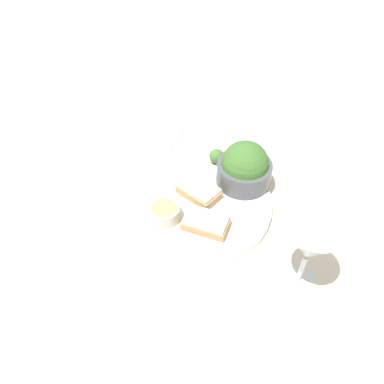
{
  "coord_description": "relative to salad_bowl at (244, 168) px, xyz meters",
  "views": [
    {
      "loc": [
        0.25,
        -0.47,
        0.57
      ],
      "look_at": [
        0.0,
        0.0,
        0.03
      ],
      "focal_mm": 35.0,
      "sensor_mm": 36.0,
      "label": 1
    }
  ],
  "objects": [
    {
      "name": "ground_plane",
      "position": [
        -0.07,
        -0.1,
        -0.05
      ],
      "size": [
        4.0,
        4.0,
        0.0
      ],
      "primitive_type": "plane",
      "color": "beige"
    },
    {
      "name": "wine_glass",
      "position": [
        0.17,
        -0.17,
        0.05
      ],
      "size": [
        0.09,
        0.09,
        0.14
      ],
      "color": "silver",
      "rests_on": "ground_plane"
    },
    {
      "name": "fork",
      "position": [
        -0.34,
        -0.16,
        -0.05
      ],
      "size": [
        0.17,
        0.07,
        0.01
      ],
      "color": "silver",
      "rests_on": "ground_plane"
    },
    {
      "name": "garnish",
      "position": [
        -0.08,
        0.03,
        -0.02
      ],
      "size": [
        0.03,
        0.03,
        0.03
      ],
      "color": "#477533",
      "rests_on": "dinner_plate"
    },
    {
      "name": "sauce_ramekin",
      "position": [
        -0.09,
        -0.17,
        -0.02
      ],
      "size": [
        0.06,
        0.06,
        0.03
      ],
      "color": "beige",
      "rests_on": "dinner_plate"
    },
    {
      "name": "napkin",
      "position": [
        -0.26,
        0.06,
        -0.05
      ],
      "size": [
        0.13,
        0.12,
        0.01
      ],
      "color": "beige",
      "rests_on": "ground_plane"
    },
    {
      "name": "cheese_toast_far",
      "position": [
        -0.01,
        -0.15,
        -0.03
      ],
      "size": [
        0.09,
        0.06,
        0.03
      ],
      "color": "tan",
      "rests_on": "dinner_plate"
    },
    {
      "name": "salad_bowl",
      "position": [
        0.0,
        0.0,
        0.0
      ],
      "size": [
        0.11,
        0.11,
        0.1
      ],
      "color": "#4C5156",
      "rests_on": "dinner_plate"
    },
    {
      "name": "cheese_toast_near",
      "position": [
        -0.06,
        -0.08,
        -0.03
      ],
      "size": [
        0.09,
        0.07,
        0.03
      ],
      "color": "tan",
      "rests_on": "dinner_plate"
    },
    {
      "name": "dinner_plate",
      "position": [
        -0.07,
        -0.1,
        -0.05
      ],
      "size": [
        0.33,
        0.33,
        0.01
      ],
      "color": "white",
      "rests_on": "ground_plane"
    }
  ]
}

